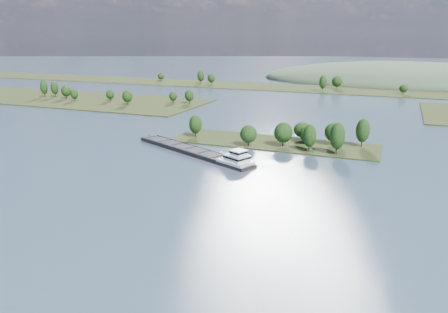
% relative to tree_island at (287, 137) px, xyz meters
% --- Properties ---
extents(ground, '(1800.00, 1800.00, 0.00)m').
position_rel_tree_island_xyz_m(ground, '(-6.95, -59.15, -4.06)').
color(ground, '#344859').
rests_on(ground, ground).
extents(tree_island, '(100.00, 30.46, 15.44)m').
position_rel_tree_island_xyz_m(tree_island, '(0.00, 0.00, 0.00)').
color(tree_island, '#273116').
rests_on(tree_island, ground).
extents(left_bank, '(300.00, 80.00, 15.88)m').
position_rel_tree_island_xyz_m(left_bank, '(-235.85, 80.90, -3.17)').
color(left_bank, '#273116').
rests_on(left_bank, ground).
extents(back_shoreline, '(900.00, 60.00, 15.93)m').
position_rel_tree_island_xyz_m(back_shoreline, '(1.05, 220.69, -3.36)').
color(back_shoreline, '#273116').
rests_on(back_shoreline, ground).
extents(hill_west, '(320.00, 160.00, 44.00)m').
position_rel_tree_island_xyz_m(hill_west, '(53.05, 320.85, -4.06)').
color(hill_west, '#40573C').
rests_on(hill_west, ground).
extents(cargo_barge, '(68.09, 37.56, 9.63)m').
position_rel_tree_island_xyz_m(cargo_barge, '(-31.56, -31.43, -2.85)').
color(cargo_barge, black).
rests_on(cargo_barge, ground).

